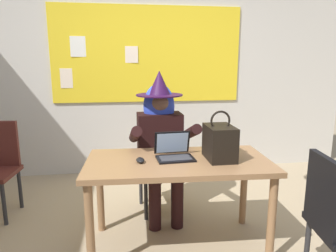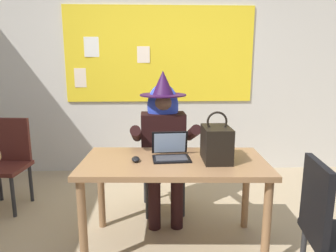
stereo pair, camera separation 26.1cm
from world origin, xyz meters
TOP-DOWN VIEW (x-y plane):
  - wall_back_bulletin at (0.00, 1.95)m, footprint 5.47×2.03m
  - desk_main at (0.08, 0.11)m, footprint 1.43×0.77m
  - chair_at_desk at (0.01, 0.82)m, footprint 0.45×0.45m
  - person_costumed at (0.01, 0.70)m, footprint 0.60×0.69m
  - laptop at (0.06, 0.16)m, footprint 0.30×0.26m
  - computer_mouse at (-0.21, 0.09)m, footprint 0.07×0.11m
  - handbag at (0.39, 0.09)m, footprint 0.20×0.30m

SIDE VIEW (x-z plane):
  - chair_at_desk at x=0.01m, z-range 0.06..0.96m
  - desk_main at x=0.08m, z-range 0.27..0.99m
  - computer_mouse at x=-0.21m, z-range 0.72..0.76m
  - laptop at x=0.06m, z-range 0.67..0.87m
  - person_costumed at x=0.01m, z-range 0.10..1.47m
  - handbag at x=0.39m, z-range 0.67..1.05m
  - wall_back_bulletin at x=0.00m, z-range 0.01..2.90m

